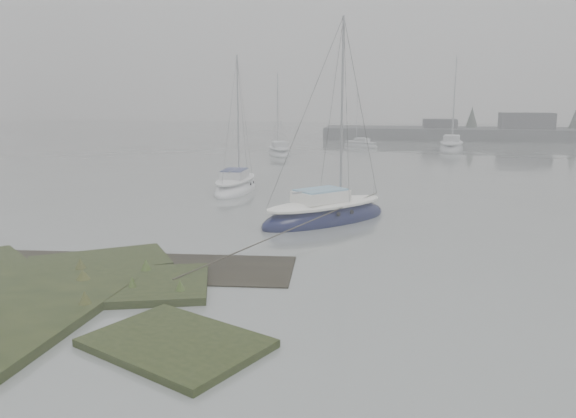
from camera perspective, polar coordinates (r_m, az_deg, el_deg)
The scene contains 6 objects.
ground at distance 41.26m, azimuth 4.10°, elevation 4.18°, with size 160.00×160.00×0.00m, color slate.
sailboat_main at distance 23.32m, azimuth 3.80°, elevation -0.60°, with size 5.79×6.06×8.91m.
sailboat_white at distance 31.03m, azimuth -5.33°, elevation 2.28°, with size 1.94×5.63×7.91m.
sailboat_far_a at distance 50.55m, azimuth -0.92°, elevation 5.78°, with size 3.53×5.81×7.79m.
sailboat_far_b at distance 56.99m, azimuth 16.26°, elevation 6.02°, with size 3.13×7.07×9.65m.
sailboat_far_c at distance 59.36m, azimuth 7.37°, elevation 6.45°, with size 4.33×3.64×6.07m.
Camera 1 is at (4.80, -10.67, 5.05)m, focal length 35.00 mm.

